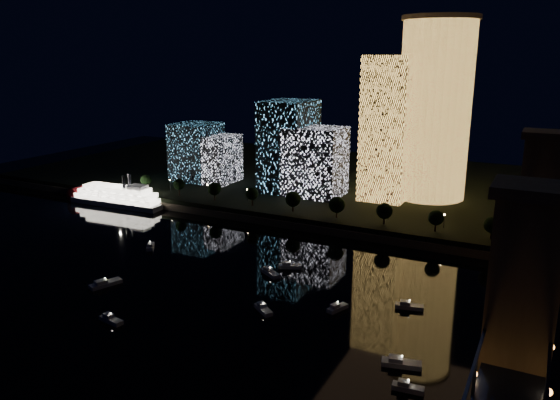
% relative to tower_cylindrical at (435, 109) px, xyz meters
% --- Properties ---
extents(ground, '(520.00, 520.00, 0.00)m').
position_rel_tower_cylindrical_xyz_m(ground, '(-16.04, -140.40, -45.92)').
color(ground, black).
rests_on(ground, ground).
extents(far_bank, '(420.00, 160.00, 5.00)m').
position_rel_tower_cylindrical_xyz_m(far_bank, '(-16.04, 19.60, -43.42)').
color(far_bank, black).
rests_on(far_bank, ground).
extents(seawall, '(420.00, 6.00, 3.00)m').
position_rel_tower_cylindrical_xyz_m(seawall, '(-16.04, -58.40, -44.42)').
color(seawall, '#6B5E4C').
rests_on(seawall, ground).
extents(tower_cylindrical, '(34.00, 34.00, 81.59)m').
position_rel_tower_cylindrical_xyz_m(tower_cylindrical, '(0.00, 0.00, 0.00)').
color(tower_cylindrical, '#FFB951').
rests_on(tower_cylindrical, far_bank).
extents(tower_rectangular, '(20.36, 20.36, 64.78)m').
position_rel_tower_cylindrical_xyz_m(tower_rectangular, '(-17.72, -13.53, -8.53)').
color(tower_rectangular, '#FFB951').
rests_on(tower_rectangular, far_bank).
extents(midrise_blocks, '(93.65, 29.16, 43.68)m').
position_rel_tower_cylindrical_xyz_m(midrise_blocks, '(-80.04, -18.99, -23.64)').
color(midrise_blocks, white).
rests_on(midrise_blocks, far_bank).
extents(truss_bridge, '(13.00, 266.00, 50.00)m').
position_rel_tower_cylindrical_xyz_m(truss_bridge, '(48.96, -136.68, -29.67)').
color(truss_bridge, '#18244E').
rests_on(truss_bridge, ground).
extents(riverboat, '(53.10, 13.71, 15.85)m').
position_rel_tower_cylindrical_xyz_m(riverboat, '(-135.56, -65.00, -41.85)').
color(riverboat, silver).
rests_on(riverboat, ground).
extents(motorboats, '(114.82, 61.23, 2.78)m').
position_rel_tower_cylindrical_xyz_m(motorboats, '(-21.66, -127.07, -45.11)').
color(motorboats, silver).
rests_on(motorboats, ground).
extents(esplanade_trees, '(165.78, 6.77, 8.88)m').
position_rel_tower_cylindrical_xyz_m(esplanade_trees, '(-39.84, -52.40, -35.45)').
color(esplanade_trees, black).
rests_on(esplanade_trees, far_bank).
extents(street_lamps, '(132.70, 0.70, 5.65)m').
position_rel_tower_cylindrical_xyz_m(street_lamps, '(-50.04, -46.40, -36.90)').
color(street_lamps, black).
rests_on(street_lamps, far_bank).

